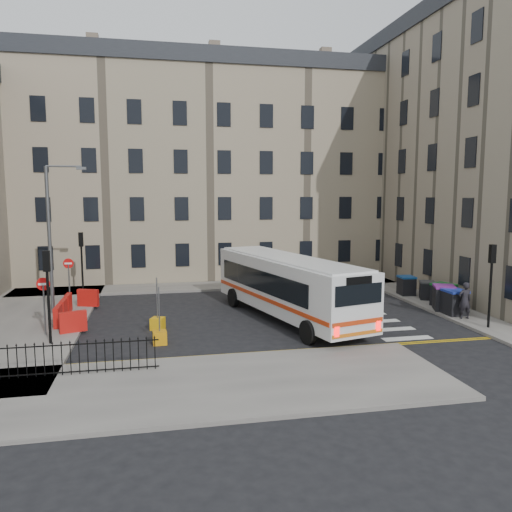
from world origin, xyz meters
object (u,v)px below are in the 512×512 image
object	(u,v)px
wheelie_bin_d	(427,290)
wheelie_bin_e	(406,285)
bollard_chevron	(158,324)
bollard_yellow	(160,338)
streetlamp	(49,237)
wheelie_bin_b	(444,298)
wheelie_bin_c	(443,295)
pedestrian	(465,300)
bus	(287,284)
wheelie_bin_a	(454,302)

from	to	relation	value
wheelie_bin_d	wheelie_bin_e	world-z (taller)	wheelie_bin_e
bollard_chevron	bollard_yellow	bearing A→B (deg)	-88.31
streetlamp	wheelie_bin_b	xyz separation A→B (m)	(21.53, -3.71, -3.48)
wheelie_bin_c	pedestrian	world-z (taller)	pedestrian
bus	bollard_chevron	xyz separation A→B (m)	(-6.81, -0.65, -1.60)
wheelie_bin_a	bollard_yellow	xyz separation A→B (m)	(-15.80, -1.83, -0.54)
wheelie_bin_e	pedestrian	size ratio (longest dim) A/B	0.63
wheelie_bin_c	wheelie_bin_d	size ratio (longest dim) A/B	1.15
wheelie_bin_e	bollard_chevron	bearing A→B (deg)	-158.54
wheelie_bin_d	bollard_yellow	xyz separation A→B (m)	(-16.47, -5.76, -0.42)
wheelie_bin_b	bollard_chevron	distance (m)	15.91
wheelie_bin_b	wheelie_bin_c	bearing A→B (deg)	81.69
wheelie_bin_a	bollard_chevron	xyz separation A→B (m)	(-15.87, 0.64, -0.54)
wheelie_bin_b	wheelie_bin_d	distance (m)	2.97
wheelie_bin_a	wheelie_bin_d	xyz separation A→B (m)	(0.67, 3.93, -0.12)
wheelie_bin_d	pedestrian	bearing A→B (deg)	-74.38
bus	wheelie_bin_e	bearing A→B (deg)	9.78
wheelie_bin_e	bollard_yellow	size ratio (longest dim) A/B	2.03
streetlamp	wheelie_bin_c	bearing A→B (deg)	-7.16
bus	wheelie_bin_c	distance (m)	9.72
wheelie_bin_b	wheelie_bin_d	bearing A→B (deg)	99.75
streetlamp	wheelie_bin_a	xyz separation A→B (m)	(21.51, -4.75, -3.50)
wheelie_bin_b	wheelie_bin_c	size ratio (longest dim) A/B	1.08
bus	bollard_yellow	bearing A→B (deg)	-169.69
wheelie_bin_a	wheelie_bin_c	world-z (taller)	wheelie_bin_a
wheelie_bin_a	wheelie_bin_e	xyz separation A→B (m)	(0.08, 5.44, -0.07)
wheelie_bin_b	wheelie_bin_c	xyz separation A→B (m)	(0.56, 0.94, -0.04)
wheelie_bin_d	wheelie_bin_e	distance (m)	1.62
streetlamp	wheelie_bin_d	world-z (taller)	streetlamp
wheelie_bin_a	wheelie_bin_b	world-z (taller)	wheelie_bin_b
wheelie_bin_c	bollard_yellow	bearing A→B (deg)	172.30
wheelie_bin_a	wheelie_bin_e	world-z (taller)	wheelie_bin_a
bus	wheelie_bin_d	distance (m)	10.15
wheelie_bin_e	bollard_chevron	size ratio (longest dim) A/B	2.03
wheelie_bin_a	pedestrian	bearing A→B (deg)	-91.38
wheelie_bin_e	bus	bearing A→B (deg)	-150.91
wheelie_bin_a	bollard_chevron	size ratio (longest dim) A/B	2.27
wheelie_bin_a	wheelie_bin_b	bearing A→B (deg)	89.29
streetlamp	pedestrian	size ratio (longest dim) A/B	4.19
bus	wheelie_bin_e	xyz separation A→B (m)	(9.15, 4.14, -1.13)
bollard_chevron	wheelie_bin_c	bearing A→B (deg)	4.63
pedestrian	bus	bearing A→B (deg)	-10.95
streetlamp	wheelie_bin_d	bearing A→B (deg)	-2.12
wheelie_bin_a	wheelie_bin_e	bearing A→B (deg)	89.45
wheelie_bin_e	wheelie_bin_a	bearing A→B (deg)	-86.15
wheelie_bin_a	pedestrian	world-z (taller)	pedestrian
wheelie_bin_d	bollard_yellow	bearing A→B (deg)	-136.96
streetlamp	wheelie_bin_e	world-z (taller)	streetlamp
bollard_yellow	wheelie_bin_b	bearing A→B (deg)	10.28
streetlamp	wheelie_bin_c	size ratio (longest dim) A/B	5.45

